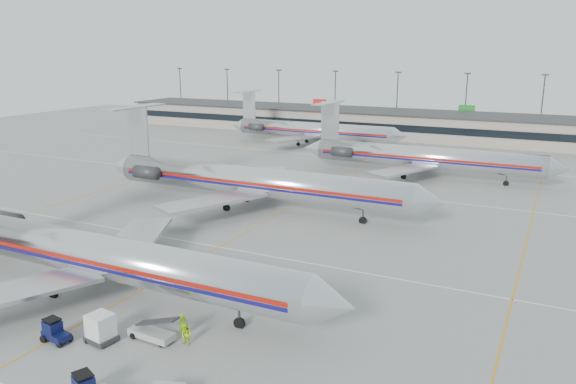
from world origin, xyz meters
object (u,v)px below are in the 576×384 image
Objects in this scene: jet_second_row at (250,181)px; belt_loader at (152,332)px; uld_container at (101,328)px; tug_center at (55,331)px; jet_foreground at (89,253)px.

belt_loader is at bearing -71.44° from jet_second_row.
uld_container is 0.53× the size of belt_loader.
jet_second_row is 21.31× the size of tug_center.
tug_center is (4.27, -7.87, -2.81)m from jet_foreground.
tug_center is (5.27, -37.72, -2.99)m from jet_second_row.
belt_loader is (11.53, -34.34, -3.21)m from jet_second_row.
jet_second_row is 37.28m from uld_container.
jet_foreground is at bearing -88.08° from jet_second_row.
uld_container is at bearing -77.02° from jet_second_row.
tug_center is 7.12m from belt_loader.
jet_second_row is at bearing 111.56° from uld_container.
jet_foreground is 9.38m from tug_center.
jet_foreground reaches higher than tug_center.
tug_center is at bearing -61.52° from jet_foreground.
jet_foreground is at bearing 159.72° from belt_loader.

